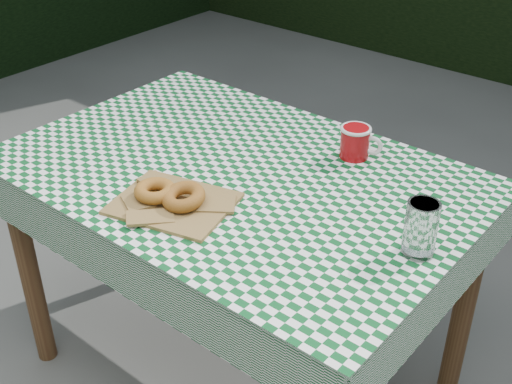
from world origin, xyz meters
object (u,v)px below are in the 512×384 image
paper_bag (173,203)px  drinking_glass (421,229)px  coffee_mug (355,142)px  table (238,283)px

paper_bag → drinking_glass: drinking_glass is taller
paper_bag → drinking_glass: bearing=20.1°
coffee_mug → drinking_glass: size_ratio=1.23×
coffee_mug → drinking_glass: bearing=-55.5°
paper_bag → coffee_mug: bearing=67.1°
paper_bag → coffee_mug: 0.53m
table → drinking_glass: (0.54, -0.03, 0.44)m
drinking_glass → paper_bag: bearing=-159.9°
table → coffee_mug: (0.20, 0.26, 0.42)m
paper_bag → drinking_glass: 0.58m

